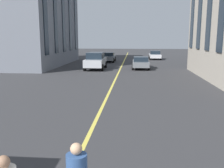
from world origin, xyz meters
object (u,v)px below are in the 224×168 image
at_px(car_white_far, 155,55).
at_px(car_grey_mid, 108,57).
at_px(car_grey_parked_a, 141,63).
at_px(car_silver_oncoming, 96,61).

bearing_deg(car_white_far, car_grey_mid, 123.83).
distance_m(car_grey_mid, car_grey_parked_a, 9.32).
relative_size(car_grey_mid, car_silver_oncoming, 0.94).
height_order(car_silver_oncoming, car_grey_parked_a, car_silver_oncoming).
bearing_deg(car_grey_parked_a, car_silver_oncoming, 100.36).
distance_m(car_silver_oncoming, car_white_far, 15.82).
bearing_deg(car_grey_parked_a, car_white_far, -11.38).
bearing_deg(car_silver_oncoming, car_grey_parked_a, -79.64).
xyz_separation_m(car_silver_oncoming, car_white_far, (13.85, -7.65, -0.27)).
relative_size(car_grey_mid, car_white_far, 1.13).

